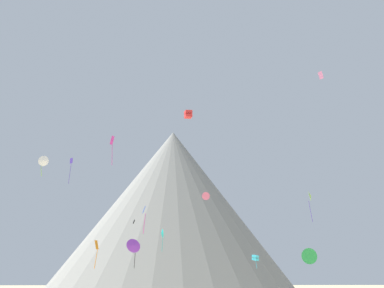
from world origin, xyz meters
TOP-DOWN VIEW (x-y plane):
  - rock_massif at (-2.65, 99.80)m, footprint 91.33×91.33m
  - kite_green_low at (17.95, 33.46)m, footprint 2.44×0.37m
  - kite_pink_high at (25.41, 41.22)m, footprint 0.86×0.71m
  - kite_cyan_low at (13.64, 54.06)m, footprint 1.50×1.50m
  - kite_lime_mid at (23.17, 46.40)m, footprint 1.25×2.05m
  - kite_black_low at (-10.37, 49.75)m, footprint 0.39×0.65m
  - kite_indigo_high at (-24.98, 58.28)m, footprint 0.74×0.70m
  - kite_blue_low at (-7.55, 30.18)m, footprint 0.52×0.72m
  - kite_orange_low at (-13.93, 28.11)m, footprint 0.61×0.69m
  - kite_rainbow_mid at (3.52, 50.27)m, footprint 1.66×0.95m
  - kite_magenta_high at (-13.86, 38.48)m, footprint 0.74×0.92m
  - kite_red_high at (-1.15, 28.03)m, footprint 1.29×1.27m
  - kite_white_mid at (-27.93, 47.68)m, footprint 2.02×0.55m
  - kite_teal_low at (-5.04, 54.52)m, footprint 0.84×1.91m
  - kite_violet_low at (-9.22, 34.53)m, footprint 2.46×1.88m

SIDE VIEW (x-z plane):
  - kite_green_low at x=17.95m, z-range 5.50..7.94m
  - kite_cyan_low at x=13.64m, z-range 6.00..8.65m
  - kite_orange_low at x=-13.93m, z-range 5.46..9.32m
  - kite_violet_low at x=-9.22m, z-range 6.03..10.53m
  - kite_teal_low at x=-5.04m, z-range 9.74..14.20m
  - kite_blue_low at x=-7.55m, z-range 10.60..14.68m
  - kite_black_low at x=-10.37m, z-range 13.40..14.15m
  - kite_lime_mid at x=23.17m, z-range 15.47..21.39m
  - kite_rainbow_mid at x=3.52m, z-range 18.17..19.75m
  - rock_massif at x=-2.65m, z-range -1.00..47.36m
  - kite_white_mid at x=-27.93m, z-range 22.91..26.96m
  - kite_magenta_high at x=-13.86m, z-range 23.13..28.41m
  - kite_indigo_high at x=-24.98m, z-range 24.05..29.73m
  - kite_red_high at x=-1.15m, z-range 27.11..28.25m
  - kite_pink_high at x=25.41m, z-range 40.53..42.23m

